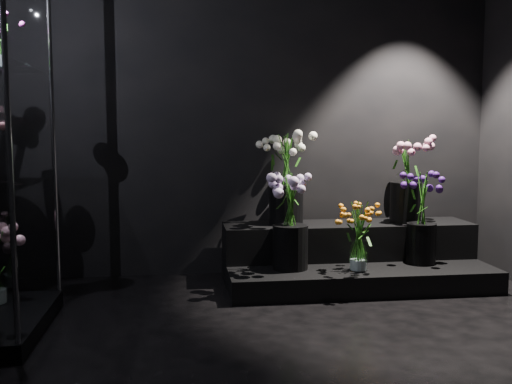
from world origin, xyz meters
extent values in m
plane|color=black|center=(0.00, 0.00, 0.00)|extent=(4.00, 4.00, 0.00)
plane|color=black|center=(0.00, 2.00, 1.40)|extent=(4.00, 0.00, 4.00)
cube|color=black|center=(0.75, 1.50, 0.08)|extent=(1.98, 0.88, 0.17)
cube|color=black|center=(0.75, 1.72, 0.30)|extent=(1.98, 0.44, 0.28)
cylinder|color=white|center=(0.71, 1.29, 0.28)|extent=(0.13, 0.13, 0.22)
cylinder|color=black|center=(0.22, 1.39, 0.33)|extent=(0.26, 0.26, 0.32)
cylinder|color=black|center=(1.24, 1.44, 0.32)|extent=(0.22, 0.22, 0.31)
cylinder|color=black|center=(0.26, 1.76, 0.60)|extent=(0.27, 0.27, 0.31)
cylinder|color=black|center=(1.23, 1.71, 0.60)|extent=(0.25, 0.25, 0.32)
camera|label=1|loc=(-0.57, -2.63, 1.16)|focal=40.00mm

